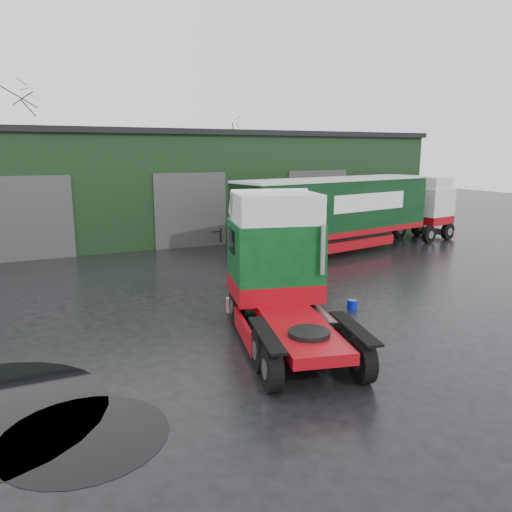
{
  "coord_description": "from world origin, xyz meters",
  "views": [
    {
      "loc": [
        -6.26,
        -11.81,
        5.09
      ],
      "look_at": [
        0.65,
        2.85,
        1.7
      ],
      "focal_mm": 35.0,
      "sensor_mm": 36.0,
      "label": 1
    }
  ],
  "objects": [
    {
      "name": "ground",
      "position": [
        0.0,
        0.0,
        0.0
      ],
      "size": [
        100.0,
        100.0,
        0.0
      ],
      "primitive_type": "plane",
      "color": "black"
    },
    {
      "name": "warehouse",
      "position": [
        2.0,
        20.0,
        3.16
      ],
      "size": [
        32.4,
        12.4,
        6.3
      ],
      "color": "black",
      "rests_on": "ground"
    },
    {
      "name": "hero_tractor",
      "position": [
        -0.14,
        -0.96,
        2.0
      ],
      "size": [
        4.16,
        6.91,
        4.01
      ],
      "primitive_type": null,
      "rotation": [
        0.0,
        0.0,
        -0.23
      ],
      "color": "#0A4018",
      "rests_on": "ground"
    },
    {
      "name": "lorry_right",
      "position": [
        8.0,
        9.0,
        1.93
      ],
      "size": [
        14.92,
        5.48,
        3.86
      ],
      "primitive_type": null,
      "rotation": [
        0.0,
        0.0,
        -1.37
      ],
      "color": "silver",
      "rests_on": "ground"
    },
    {
      "name": "wash_bucket",
      "position": [
        3.31,
        1.06,
        0.16
      ],
      "size": [
        0.34,
        0.34,
        0.31
      ],
      "primitive_type": "cylinder",
      "rotation": [
        0.0,
        0.0,
        -0.01
      ],
      "color": "#0812B6",
      "rests_on": "ground"
    },
    {
      "name": "tree_back_a",
      "position": [
        -6.0,
        30.0,
        4.75
      ],
      "size": [
        4.4,
        4.4,
        9.5
      ],
      "primitive_type": null,
      "color": "black",
      "rests_on": "ground"
    },
    {
      "name": "tree_back_b",
      "position": [
        10.0,
        30.0,
        3.75
      ],
      "size": [
        4.4,
        4.4,
        7.5
      ],
      "primitive_type": null,
      "color": "black",
      "rests_on": "ground"
    },
    {
      "name": "puddle_0",
      "position": [
        -5.59,
        -3.02,
        0.0
      ],
      "size": [
        3.07,
        3.07,
        0.01
      ],
      "primitive_type": "cylinder",
      "color": "black",
      "rests_on": "ground"
    },
    {
      "name": "puddle_1",
      "position": [
        1.02,
        2.14,
        0.0
      ],
      "size": [
        2.8,
        2.8,
        0.01
      ],
      "primitive_type": "cylinder",
      "color": "black",
      "rests_on": "ground"
    }
  ]
}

